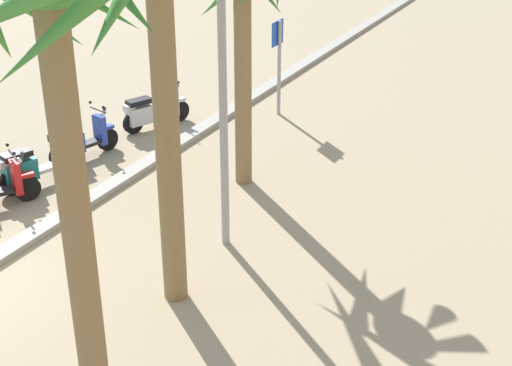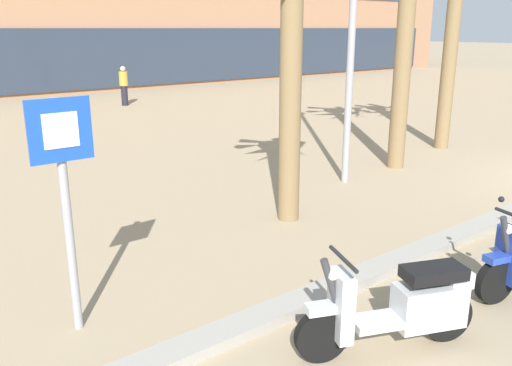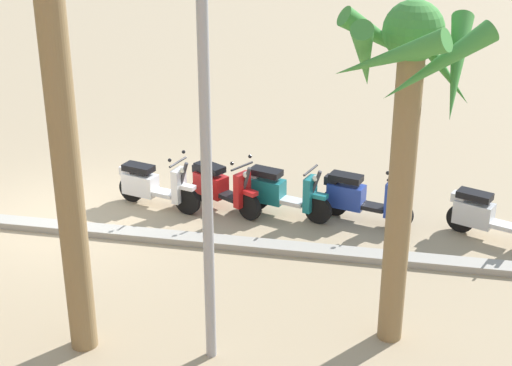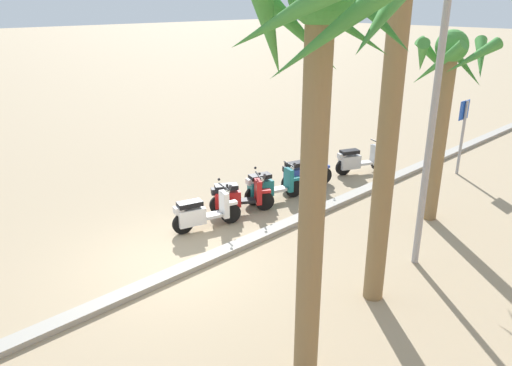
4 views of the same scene
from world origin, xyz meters
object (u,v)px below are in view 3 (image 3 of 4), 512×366
scooter_blue_last_in_row (360,197)px  scooter_red_gap_after_mid (221,187)px  street_lamp (203,44)px  scooter_silver_second_in_line (490,216)px  scooter_white_mid_centre (152,185)px  scooter_teal_far_back (280,192)px  palm_tree_far_corner (408,97)px

scooter_blue_last_in_row → scooter_red_gap_after_mid: same height
scooter_red_gap_after_mid → street_lamp: (-1.00, 4.66, 3.84)m
scooter_red_gap_after_mid → scooter_silver_second_in_line: bearing=176.2°
scooter_blue_last_in_row → street_lamp: size_ratio=0.25×
scooter_silver_second_in_line → scooter_white_mid_centre: bearing=-1.5°
scooter_teal_far_back → scooter_blue_last_in_row: bearing=-178.2°
scooter_white_mid_centre → scooter_silver_second_in_line: bearing=178.5°
scooter_teal_far_back → scooter_white_mid_centre: scooter_white_mid_centre is taller
palm_tree_far_corner → street_lamp: bearing=20.9°
scooter_teal_far_back → scooter_red_gap_after_mid: bearing=-2.9°
street_lamp → scooter_teal_far_back: bearing=-92.0°
scooter_silver_second_in_line → scooter_teal_far_back: bearing=-4.1°
palm_tree_far_corner → scooter_teal_far_back: bearing=-59.2°
scooter_blue_last_in_row → scooter_white_mid_centre: size_ratio=0.98×
scooter_silver_second_in_line → scooter_white_mid_centre: (6.27, -0.17, -0.00)m
scooter_silver_second_in_line → scooter_teal_far_back: same height
palm_tree_far_corner → scooter_silver_second_in_line: bearing=-115.0°
scooter_blue_last_in_row → scooter_white_mid_centre: bearing=2.2°
palm_tree_far_corner → scooter_blue_last_in_row: bearing=-79.2°
scooter_silver_second_in_line → scooter_blue_last_in_row: bearing=-7.9°
scooter_teal_far_back → palm_tree_far_corner: size_ratio=0.37×
scooter_teal_far_back → palm_tree_far_corner: (-2.20, 3.70, 3.08)m
scooter_white_mid_centre → palm_tree_far_corner: 6.66m
scooter_blue_last_in_row → street_lamp: street_lamp is taller
scooter_red_gap_after_mid → palm_tree_far_corner: bearing=131.8°
scooter_blue_last_in_row → street_lamp: 6.24m
scooter_blue_last_in_row → scooter_white_mid_centre: 3.96m
street_lamp → scooter_blue_last_in_row: bearing=-109.5°
scooter_silver_second_in_line → palm_tree_far_corner: bearing=65.0°
street_lamp → scooter_red_gap_after_mid: bearing=-77.9°
scooter_red_gap_after_mid → palm_tree_far_corner: size_ratio=0.33×
scooter_red_gap_after_mid → scooter_blue_last_in_row: bearing=179.7°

